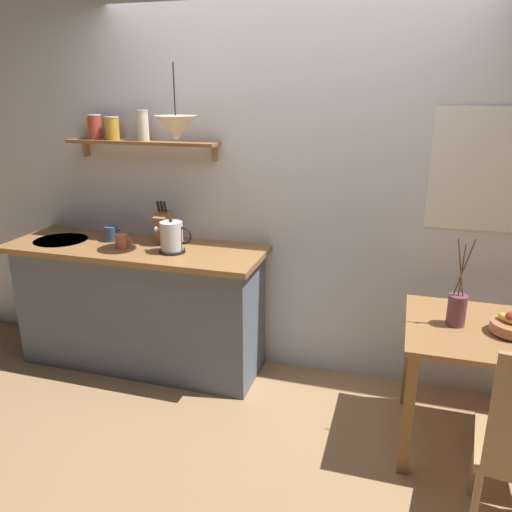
% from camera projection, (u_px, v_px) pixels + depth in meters
% --- Properties ---
extents(ground_plane, '(14.00, 14.00, 0.00)m').
position_uv_depth(ground_plane, '(260.00, 409.00, 3.27)').
color(ground_plane, '#A87F56').
extents(back_wall, '(6.80, 0.11, 2.70)m').
position_uv_depth(back_wall, '(317.00, 185.00, 3.39)').
color(back_wall, silver).
rests_on(back_wall, ground_plane).
extents(kitchen_counter, '(1.83, 0.63, 0.92)m').
position_uv_depth(kitchen_counter, '(140.00, 305.00, 3.69)').
color(kitchen_counter, slate).
rests_on(kitchen_counter, ground_plane).
extents(wall_shelf, '(1.10, 0.20, 0.34)m').
position_uv_depth(wall_shelf, '(126.00, 134.00, 3.51)').
color(wall_shelf, brown).
extents(dining_table, '(0.95, 0.76, 0.74)m').
position_uv_depth(dining_table, '(495.00, 351.00, 2.73)').
color(dining_table, '#9E6B3D').
rests_on(dining_table, ground_plane).
extents(fruit_bowl, '(0.23, 0.23, 0.13)m').
position_uv_depth(fruit_bowl, '(512.00, 326.00, 2.65)').
color(fruit_bowl, '#BC704C').
rests_on(fruit_bowl, dining_table).
extents(twig_vase, '(0.10, 0.10, 0.49)m').
position_uv_depth(twig_vase, '(457.00, 309.00, 2.73)').
color(twig_vase, brown).
rests_on(twig_vase, dining_table).
extents(electric_kettle, '(0.26, 0.18, 0.23)m').
position_uv_depth(electric_kettle, '(172.00, 237.00, 3.36)').
color(electric_kettle, black).
rests_on(electric_kettle, kitchen_counter).
extents(knife_block, '(0.09, 0.19, 0.31)m').
position_uv_depth(knife_block, '(165.00, 226.00, 3.56)').
color(knife_block, '#9E6B3D').
rests_on(knife_block, kitchen_counter).
extents(coffee_mug_by_sink, '(0.14, 0.10, 0.11)m').
position_uv_depth(coffee_mug_by_sink, '(112.00, 234.00, 3.63)').
color(coffee_mug_by_sink, '#3D5B89').
rests_on(coffee_mug_by_sink, kitchen_counter).
extents(coffee_mug_spare, '(0.13, 0.08, 0.10)m').
position_uv_depth(coffee_mug_spare, '(122.00, 241.00, 3.47)').
color(coffee_mug_spare, '#C6664C').
rests_on(coffee_mug_spare, kitchen_counter).
extents(pendant_lamp, '(0.26, 0.26, 0.46)m').
position_uv_depth(pendant_lamp, '(176.00, 128.00, 3.17)').
color(pendant_lamp, black).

